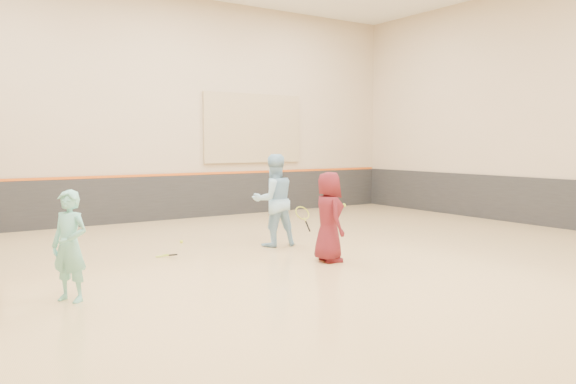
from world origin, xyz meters
TOP-DOWN VIEW (x-y plane):
  - room at (0.00, 0.00)m, footprint 15.04×12.04m
  - wainscot_back at (0.00, 5.97)m, footprint 14.90×0.04m
  - wainscot_right at (7.47, 0.00)m, footprint 0.04×11.90m
  - accent_stripe at (0.00, 5.96)m, footprint 14.90×0.03m
  - acoustic_panel at (2.80, 5.95)m, footprint 3.20×0.08m
  - girl at (-3.88, -0.76)m, footprint 0.60×0.64m
  - instructor at (0.45, 1.12)m, footprint 0.99×0.83m
  - young_man at (0.46, -0.67)m, footprint 0.67×0.87m
  - held_racket at (0.84, 0.68)m, footprint 0.45×0.45m
  - spare_racket at (-1.82, 1.33)m, footprint 0.59×0.59m
  - ball_under_racket at (0.52, -0.66)m, footprint 0.07×0.07m
  - ball_in_hand at (0.70, -0.79)m, footprint 0.07×0.07m
  - ball_beside_spare at (-0.99, 2.43)m, footprint 0.07×0.07m

SIDE VIEW (x-z plane):
  - ball_under_racket at x=0.52m, z-range 0.00..0.07m
  - ball_beside_spare at x=-0.99m, z-range 0.00..0.07m
  - spare_racket at x=-1.82m, z-range 0.00..0.12m
  - wainscot_back at x=0.00m, z-range 0.00..1.20m
  - wainscot_right at x=7.47m, z-range 0.00..1.20m
  - held_racket at x=0.84m, z-range 0.40..0.97m
  - girl at x=-3.88m, z-range 0.00..1.46m
  - young_man at x=0.46m, z-range 0.00..1.57m
  - room at x=0.00m, z-range -2.30..3.92m
  - instructor at x=0.45m, z-range 0.00..1.85m
  - ball_in_hand at x=0.70m, z-range 0.95..1.02m
  - accent_stripe at x=0.00m, z-range 1.19..1.25m
  - acoustic_panel at x=2.80m, z-range 1.50..3.50m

